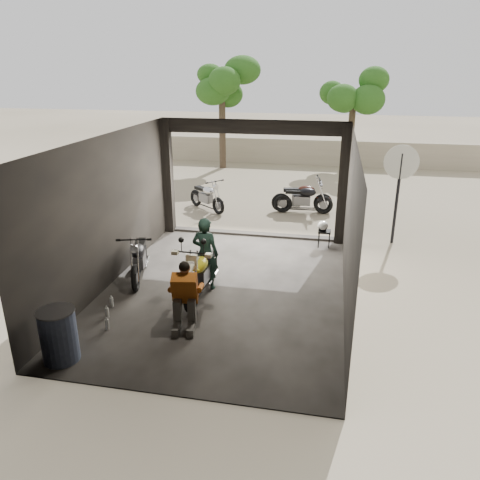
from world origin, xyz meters
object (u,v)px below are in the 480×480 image
at_px(outside_bike_c, 304,197).
at_px(outside_bike_a, 207,194).
at_px(rider, 205,254).
at_px(stool, 324,233).
at_px(sign_post, 400,177).
at_px(main_bike, 201,269).
at_px(helmet, 323,226).
at_px(mechanic, 184,298).
at_px(left_bike, 139,255).
at_px(outside_bike_b, 302,195).
at_px(oil_drum, 59,336).

bearing_deg(outside_bike_c, outside_bike_a, 90.96).
distance_m(outside_bike_c, rider, 6.14).
relative_size(stool, sign_post, 0.17).
height_order(main_bike, outside_bike_a, main_bike).
bearing_deg(rider, outside_bike_c, -98.25).
bearing_deg(helmet, sign_post, 27.12).
bearing_deg(sign_post, rider, -117.39).
distance_m(main_bike, mechanic, 1.27).
height_order(main_bike, mechanic, main_bike).
bearing_deg(helmet, left_bike, -137.12).
xyz_separation_m(left_bike, outside_bike_b, (3.18, 5.86, 0.02)).
bearing_deg(rider, mechanic, 99.13).
relative_size(outside_bike_a, outside_bike_b, 0.92).
xyz_separation_m(outside_bike_b, mechanic, (-1.53, -7.71, 0.01)).
relative_size(outside_bike_a, sign_post, 0.60).
xyz_separation_m(rider, mechanic, (0.05, -1.64, -0.20)).
height_order(main_bike, rider, rider).
height_order(stool, helmet, helmet).
bearing_deg(helmet, outside_bike_a, 153.27).
relative_size(stool, helmet, 1.59).
bearing_deg(oil_drum, outside_bike_c, 70.07).
distance_m(main_bike, outside_bike_b, 6.62).
bearing_deg(outside_bike_a, sign_post, -70.28).
distance_m(helmet, oil_drum, 7.20).
distance_m(left_bike, outside_bike_b, 6.67).
xyz_separation_m(left_bike, mechanic, (1.65, -1.85, 0.04)).
bearing_deg(oil_drum, mechanic, 39.85).
distance_m(left_bike, helmet, 4.83).
bearing_deg(stool, left_bike, -145.28).
relative_size(left_bike, stool, 3.64).
distance_m(outside_bike_c, mechanic, 7.71).
height_order(outside_bike_b, mechanic, mechanic).
xyz_separation_m(outside_bike_b, outside_bike_c, (0.06, -0.16, -0.02)).
distance_m(outside_bike_c, oil_drum, 9.50).
distance_m(outside_bike_b, stool, 3.20).
xyz_separation_m(left_bike, stool, (4.00, 2.77, -0.18)).
bearing_deg(mechanic, outside_bike_c, 67.91).
xyz_separation_m(stool, oil_drum, (-4.00, -6.00, 0.07)).
distance_m(main_bike, sign_post, 5.93).
bearing_deg(outside_bike_a, main_bike, -126.86).
relative_size(outside_bike_c, stool, 3.63).
distance_m(main_bike, left_bike, 1.71).
height_order(main_bike, sign_post, sign_post).
bearing_deg(outside_bike_b, outside_bike_a, 88.83).
xyz_separation_m(outside_bike_c, rider, (-1.64, -5.91, 0.24)).
distance_m(rider, stool, 3.85).
bearing_deg(outside_bike_a, helmet, -85.50).
height_order(outside_bike_a, rider, rider).
bearing_deg(outside_bike_b, sign_post, -141.62).
distance_m(stool, oil_drum, 7.21).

